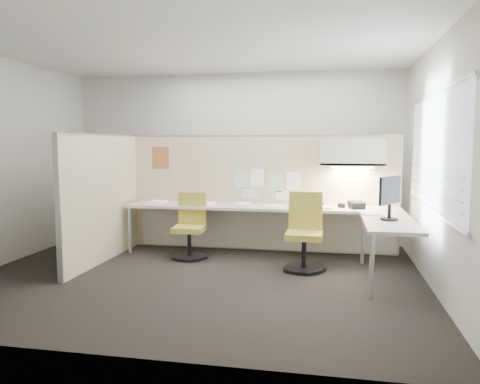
% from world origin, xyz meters
% --- Properties ---
extents(floor, '(5.50, 4.50, 0.01)m').
position_xyz_m(floor, '(0.00, 0.00, -0.01)').
color(floor, black).
rests_on(floor, ground).
extents(ceiling, '(5.50, 4.50, 0.01)m').
position_xyz_m(ceiling, '(0.00, 0.00, 2.80)').
color(ceiling, white).
rests_on(ceiling, wall_back).
extents(wall_back, '(5.50, 0.02, 2.80)m').
position_xyz_m(wall_back, '(0.00, 2.25, 1.40)').
color(wall_back, beige).
rests_on(wall_back, ground).
extents(wall_front, '(5.50, 0.02, 2.80)m').
position_xyz_m(wall_front, '(0.00, -2.25, 1.40)').
color(wall_front, beige).
rests_on(wall_front, ground).
extents(wall_right, '(0.02, 4.50, 2.80)m').
position_xyz_m(wall_right, '(2.75, 0.00, 1.40)').
color(wall_right, beige).
rests_on(wall_right, ground).
extents(window_pane, '(0.01, 2.80, 1.30)m').
position_xyz_m(window_pane, '(2.73, 0.00, 1.55)').
color(window_pane, '#ACB8C8').
rests_on(window_pane, wall_right).
extents(partition_back, '(4.10, 0.06, 1.75)m').
position_xyz_m(partition_back, '(0.55, 1.60, 0.88)').
color(partition_back, beige).
rests_on(partition_back, floor).
extents(partition_left, '(0.06, 2.20, 1.75)m').
position_xyz_m(partition_left, '(-1.50, 0.50, 0.88)').
color(partition_left, beige).
rests_on(partition_left, floor).
extents(desk, '(4.00, 2.07, 0.73)m').
position_xyz_m(desk, '(0.93, 1.13, 0.60)').
color(desk, beige).
rests_on(desk, floor).
extents(overhead_bin, '(0.90, 0.36, 0.38)m').
position_xyz_m(overhead_bin, '(1.90, 1.39, 1.51)').
color(overhead_bin, beige).
rests_on(overhead_bin, partition_back).
extents(task_light_strip, '(0.60, 0.06, 0.02)m').
position_xyz_m(task_light_strip, '(1.90, 1.39, 1.30)').
color(task_light_strip, '#FFEABF').
rests_on(task_light_strip, overhead_bin).
extents(pinned_papers, '(1.01, 0.00, 0.47)m').
position_xyz_m(pinned_papers, '(0.63, 1.57, 1.03)').
color(pinned_papers, '#8CBF8C').
rests_on(pinned_papers, partition_back).
extents(poster, '(0.28, 0.00, 0.35)m').
position_xyz_m(poster, '(-1.05, 1.57, 1.42)').
color(poster, orange).
rests_on(poster, partition_back).
extents(chair_left, '(0.49, 0.49, 0.92)m').
position_xyz_m(chair_left, '(-0.37, 0.92, 0.43)').
color(chair_left, black).
rests_on(chair_left, floor).
extents(chair_right, '(0.52, 0.52, 0.99)m').
position_xyz_m(chair_right, '(1.28, 0.59, 0.46)').
color(chair_right, black).
rests_on(chair_right, floor).
extents(monitor, '(0.29, 0.43, 0.52)m').
position_xyz_m(monitor, '(2.30, 0.29, 1.03)').
color(monitor, black).
rests_on(monitor, desk).
extents(phone, '(0.26, 0.24, 0.12)m').
position_xyz_m(phone, '(1.97, 1.24, 0.78)').
color(phone, black).
rests_on(phone, desk).
extents(stapler, '(0.15, 0.07, 0.05)m').
position_xyz_m(stapler, '(1.46, 1.37, 0.76)').
color(stapler, black).
rests_on(stapler, desk).
extents(tape_dispenser, '(0.11, 0.09, 0.06)m').
position_xyz_m(tape_dispenser, '(1.77, 1.31, 0.76)').
color(tape_dispenser, black).
rests_on(tape_dispenser, desk).
extents(coat_hook, '(0.18, 0.42, 1.28)m').
position_xyz_m(coat_hook, '(-1.58, -0.30, 1.43)').
color(coat_hook, silver).
rests_on(coat_hook, partition_left).
extents(paper_stack_0, '(0.25, 0.32, 0.04)m').
position_xyz_m(paper_stack_0, '(-1.00, 1.25, 0.75)').
color(paper_stack_0, white).
rests_on(paper_stack_0, desk).
extents(paper_stack_1, '(0.30, 0.35, 0.02)m').
position_xyz_m(paper_stack_1, '(-0.25, 1.31, 0.74)').
color(paper_stack_1, white).
rests_on(paper_stack_1, desk).
extents(paper_stack_2, '(0.28, 0.33, 0.05)m').
position_xyz_m(paper_stack_2, '(0.34, 1.19, 0.75)').
color(paper_stack_2, white).
rests_on(paper_stack_2, desk).
extents(paper_stack_3, '(0.24, 0.31, 0.02)m').
position_xyz_m(paper_stack_3, '(0.79, 1.26, 0.74)').
color(paper_stack_3, white).
rests_on(paper_stack_3, desk).
extents(paper_stack_4, '(0.30, 0.35, 0.03)m').
position_xyz_m(paper_stack_4, '(1.47, 1.20, 0.74)').
color(paper_stack_4, white).
rests_on(paper_stack_4, desk).
extents(paper_stack_5, '(0.29, 0.34, 0.02)m').
position_xyz_m(paper_stack_5, '(2.12, 0.72, 0.74)').
color(paper_stack_5, white).
rests_on(paper_stack_5, desk).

